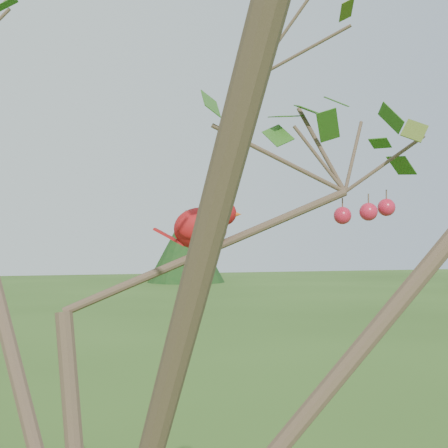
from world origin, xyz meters
name	(u,v)px	position (x,y,z in m)	size (l,w,h in m)	color
crabapple_tree	(110,224)	(0.03, -0.02, 2.12)	(2.35, 2.05, 2.95)	#443425
cardinal	(203,227)	(0.23, 0.07, 2.12)	(0.18, 0.12, 0.13)	#A9170E
distant_trees	(4,254)	(-0.96, 26.10, 1.62)	(42.81, 15.28, 3.81)	#443425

